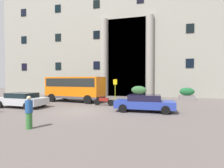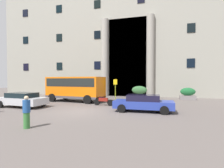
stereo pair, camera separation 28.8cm
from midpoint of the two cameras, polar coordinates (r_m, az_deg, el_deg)
The scene contains 11 objects.
ground_plane at distance 13.43m, azimuth -11.00°, elevation -9.37°, with size 80.00×64.00×0.12m, color #5C5350.
office_building_facade at distance 31.04m, azimuth 3.50°, elevation 16.77°, with size 41.73×9.80×21.36m.
orange_minibus at distance 19.57m, azimuth -12.65°, elevation -0.95°, with size 6.72×3.30×2.77m.
bus_stop_sign at distance 19.75m, azimuth 0.64°, elevation -1.19°, with size 0.44×0.08×2.50m.
hedge_planter_east at distance 26.82m, azimuth -17.85°, elevation -2.54°, with size 1.79×0.81×1.31m.
hedge_planter_entrance_left at distance 22.96m, azimuth 8.64°, elevation -2.76°, with size 2.09×0.84×1.62m.
hedge_planter_far_west at distance 22.87m, azimuth 23.55°, elevation -3.04°, with size 1.82×0.80×1.49m.
parked_hatchback_near at distance 17.19m, azimuth -28.39°, elevation -4.65°, with size 4.44×2.33×1.30m.
parked_sedan_far at distance 13.38m, azimuth 10.19°, elevation -6.20°, with size 4.49×1.93×1.30m.
scooter_by_planter at distance 16.20m, azimuth -3.42°, elevation -5.64°, with size 2.02×0.55×0.89m.
pedestrian_man_red_shirt at distance 9.57m, azimuth -26.89°, elevation -8.48°, with size 0.36×0.36×1.64m.
Camera 1 is at (5.52, -11.95, 2.44)m, focal length 27.22 mm.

